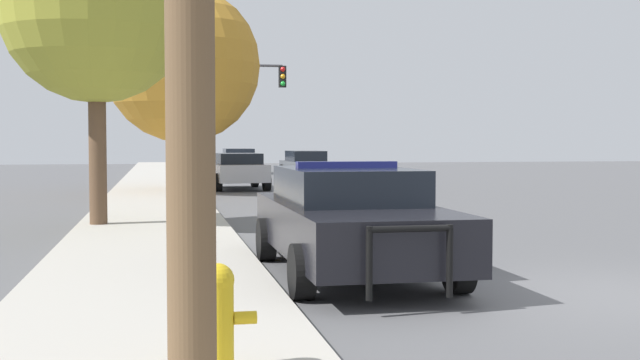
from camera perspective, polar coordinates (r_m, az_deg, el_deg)
name	(u,v)px	position (r m, az deg, el deg)	size (l,w,h in m)	color
ground_plane	(592,295)	(9.99, 18.80, -7.78)	(110.00, 110.00, 0.00)	#565659
sidewalk_left	(147,308)	(8.66, -12.22, -8.87)	(3.00, 110.00, 0.13)	#ADA89E
police_car	(350,218)	(10.82, 2.14, -2.74)	(2.14, 5.05, 1.53)	black
fire_hydrant	(218,314)	(5.97, -7.30, -9.40)	(0.57, 0.25, 0.79)	gold
traffic_light	(226,95)	(33.63, -6.72, 6.01)	(4.40, 0.35, 4.96)	#424247
car_background_distant	(238,160)	(44.44, -5.84, 1.41)	(2.03, 4.17, 1.37)	#B7B7BC
car_background_oncoming	(306,164)	(36.73, -0.98, 1.12)	(2.05, 4.57, 1.34)	#474C51
car_background_midblock	(237,170)	(29.92, -5.90, 0.72)	(2.18, 4.07, 1.34)	#B7B7BC
tree_sidewalk_near	(96,8)	(16.90, -15.66, 11.66)	(3.80, 3.80, 6.23)	brown
tree_sidewalk_mid	(183,65)	(27.66, -9.75, 8.06)	(5.24, 5.24, 6.86)	#4C3823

